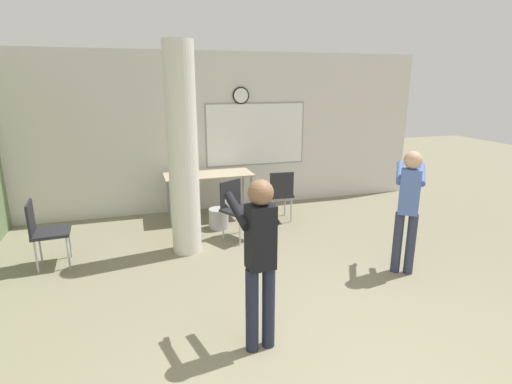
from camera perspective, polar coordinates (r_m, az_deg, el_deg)
The scene contains 10 objects.
wall_back at distance 7.31m, azimuth -5.69°, elevation 8.44°, with size 8.00×0.15×2.80m.
support_pillar at distance 5.35m, azimuth -10.41°, elevation 5.62°, with size 0.40×0.40×2.80m.
folding_table at distance 6.86m, azimuth -6.78°, elevation 2.09°, with size 1.48×0.63×0.77m.
bottle_on_table at distance 6.71m, azimuth -9.04°, elevation 3.17°, with size 0.06×0.06×0.28m.
waste_bin at distance 6.48m, azimuth -5.35°, elevation -3.77°, with size 0.31×0.31×0.32m.
chair_by_left_wall at distance 5.70m, azimuth -28.00°, elevation -4.64°, with size 0.47×0.47×0.87m.
chair_table_right at distance 6.69m, azimuth 3.36°, elevation 0.03°, with size 0.47×0.47×0.87m.
chair_table_front at distance 5.96m, azimuth -2.78°, elevation -1.93°, with size 0.60×0.60×0.87m.
person_playing_side at distance 5.10m, azimuth 20.92°, elevation -1.45°, with size 0.55×0.63×1.53m.
person_playing_front at distance 3.40m, azimuth 0.47°, elevation -8.63°, with size 0.37×0.60×1.55m.
Camera 1 is at (-1.42, -2.05, 2.31)m, focal length 28.00 mm.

